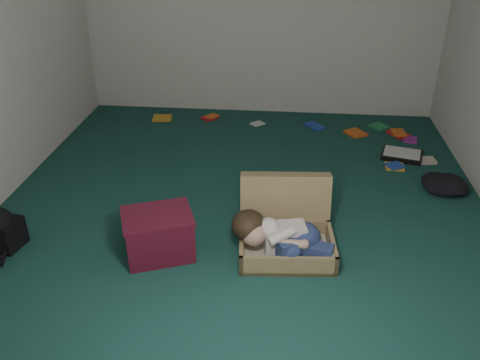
# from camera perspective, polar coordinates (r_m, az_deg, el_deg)

# --- Properties ---
(floor) EXTENTS (4.50, 4.50, 0.00)m
(floor) POSITION_cam_1_polar(r_m,az_deg,el_deg) (4.17, 0.20, -3.24)
(floor) COLOR #16413B
(floor) RESTS_ON ground
(wall_front) EXTENTS (4.50, 0.00, 4.50)m
(wall_front) POSITION_cam_1_polar(r_m,az_deg,el_deg) (1.59, -7.46, -6.01)
(wall_front) COLOR silver
(wall_front) RESTS_ON ground
(suitcase) EXTENTS (0.71, 0.70, 0.49)m
(suitcase) POSITION_cam_1_polar(r_m,az_deg,el_deg) (3.69, 5.17, -5.37)
(suitcase) COLOR #968052
(suitcase) RESTS_ON floor
(person) EXTENTS (0.73, 0.34, 0.30)m
(person) POSITION_cam_1_polar(r_m,az_deg,el_deg) (3.52, 4.62, -6.32)
(person) COLOR white
(person) RESTS_ON suitcase
(maroon_bin) EXTENTS (0.58, 0.52, 0.33)m
(maroon_bin) POSITION_cam_1_polar(r_m,az_deg,el_deg) (3.61, -9.14, -6.06)
(maroon_bin) COLOR #501022
(maroon_bin) RESTS_ON floor
(clothing_pile) EXTENTS (0.50, 0.46, 0.13)m
(clothing_pile) POSITION_cam_1_polar(r_m,az_deg,el_deg) (4.76, 21.64, -0.19)
(clothing_pile) COLOR black
(clothing_pile) RESTS_ON floor
(paper_tray) EXTENTS (0.44, 0.37, 0.05)m
(paper_tray) POSITION_cam_1_polar(r_m,az_deg,el_deg) (5.25, 17.71, 2.72)
(paper_tray) COLOR black
(paper_tray) RESTS_ON floor
(book_scatter) EXTENTS (2.98, 1.27, 0.02)m
(book_scatter) POSITION_cam_1_polar(r_m,az_deg,el_deg) (5.59, 9.69, 5.14)
(book_scatter) COLOR gold
(book_scatter) RESTS_ON floor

